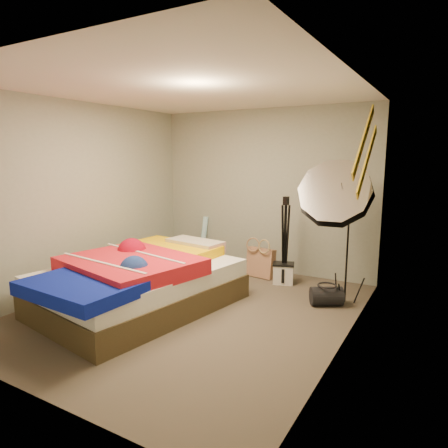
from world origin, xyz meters
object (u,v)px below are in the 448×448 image
Objects in this scene: duffel_bag at (326,296)px; photo_umbrella at (335,195)px; bed at (140,281)px; tote_bag at (261,263)px; wrapping_roll at (203,240)px; camera_tripod at (285,234)px; camera_case at (283,274)px.

duffel_bag is 1.22m from photo_umbrella.
photo_umbrella is at bearing 33.55° from bed.
wrapping_roll is (-1.20, 0.29, 0.17)m from tote_bag.
camera_tripod reaches higher than duffel_bag.
wrapping_roll is 2.06× the size of duffel_bag.
duffel_bag is at bearing -21.74° from wrapping_roll.
wrapping_roll is at bearing 160.74° from photo_umbrella.
bed is (-0.73, -1.84, 0.12)m from tote_bag.
photo_umbrella reaches higher than wrapping_roll.
wrapping_roll is 1.70m from camera_tripod.
duffel_bag is at bearing 31.54° from bed.
photo_umbrella reaches higher than bed.
duffel_bag is 0.30× the size of camera_tripod.
wrapping_roll is 2.18m from bed.
tote_bag is 0.35× the size of camera_tripod.
camera_tripod reaches higher than tote_bag.
camera_tripod is (1.63, -0.40, 0.32)m from wrapping_roll.
tote_bag is 0.17× the size of bed.
duffel_bag is (1.18, -0.66, -0.10)m from tote_bag.
photo_umbrella reaches higher than camera_tripod.
wrapping_roll is 1.70m from camera_case.
tote_bag is 0.23× the size of photo_umbrella.
duffel_bag is at bearing -101.65° from photo_umbrella.
tote_bag is 0.66m from camera_tripod.
wrapping_roll is 0.63× the size of camera_tripod.
tote_bag is at bearing 155.41° from photo_umbrella.
duffel_bag is 0.20× the size of photo_umbrella.
bed is 2.11m from camera_tripod.
wrapping_roll is at bearing 174.52° from tote_bag.
camera_tripod is at bearing -6.53° from tote_bag.
photo_umbrella reaches higher than duffel_bag.
camera_case is 0.73× the size of duffel_bag.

